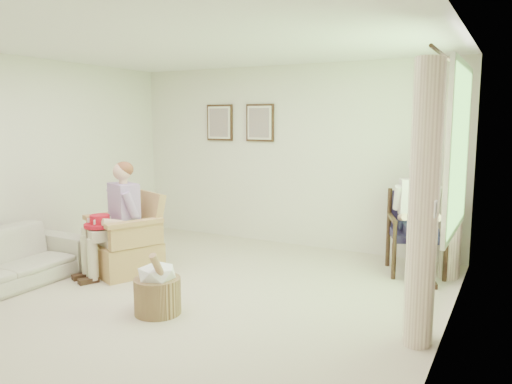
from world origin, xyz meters
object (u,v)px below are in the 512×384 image
(wood_armchair, at_px, (418,229))
(person_wicker, at_px, (118,212))
(wicker_armchair, at_px, (127,247))
(hatbox, at_px, (157,288))
(person_dark, at_px, (416,209))
(red_hat, at_px, (100,222))

(wood_armchair, relative_size, person_wicker, 0.73)
(wicker_armchair, distance_m, wood_armchair, 3.51)
(wood_armchair, xyz_separation_m, hatbox, (-1.91, -2.53, -0.27))
(person_dark, bearing_deg, wicker_armchair, -174.48)
(wood_armchair, bearing_deg, person_dark, -110.50)
(person_wicker, xyz_separation_m, hatbox, (1.17, -0.74, -0.50))
(wicker_armchair, relative_size, hatbox, 1.48)
(wood_armchair, bearing_deg, red_hat, -168.63)
(red_hat, bearing_deg, hatbox, -23.40)
(wicker_armchair, relative_size, red_hat, 2.66)
(wicker_armchair, xyz_separation_m, red_hat, (-0.10, -0.32, 0.35))
(red_hat, xyz_separation_m, hatbox, (1.27, -0.55, -0.40))
(wood_armchair, xyz_separation_m, red_hat, (-3.18, -1.98, 0.13))
(wood_armchair, distance_m, person_dark, 0.31)
(wood_armchair, height_order, person_dark, person_dark)
(wicker_armchair, height_order, person_dark, person_dark)
(hatbox, bearing_deg, person_wicker, 147.71)
(red_hat, bearing_deg, person_dark, 29.75)
(person_wicker, distance_m, person_dark, 3.49)
(red_hat, distance_m, hatbox, 1.44)
(wicker_armchair, xyz_separation_m, hatbox, (1.17, -0.86, -0.05))
(wood_armchair, bearing_deg, wicker_armchair, -172.13)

